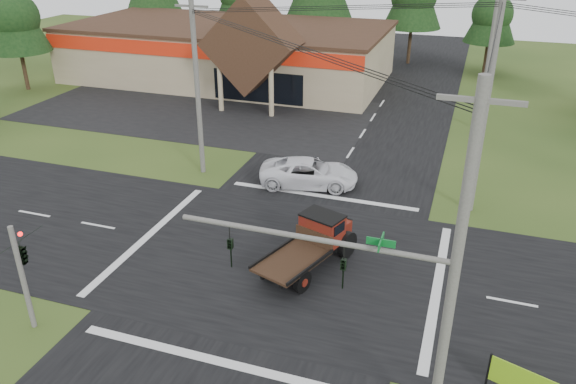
% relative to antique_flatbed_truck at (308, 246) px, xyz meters
% --- Properties ---
extents(ground, '(120.00, 120.00, 0.00)m').
position_rel_antique_flatbed_truck_xyz_m(ground, '(-1.31, 0.25, -1.15)').
color(ground, '#2C4418').
rests_on(ground, ground).
extents(road_ns, '(12.00, 120.00, 0.02)m').
position_rel_antique_flatbed_truck_xyz_m(road_ns, '(-1.31, 0.25, -1.14)').
color(road_ns, black).
rests_on(road_ns, ground).
extents(road_ew, '(120.00, 12.00, 0.02)m').
position_rel_antique_flatbed_truck_xyz_m(road_ew, '(-1.31, 0.25, -1.13)').
color(road_ew, black).
rests_on(road_ew, ground).
extents(parking_apron, '(28.00, 14.00, 0.02)m').
position_rel_antique_flatbed_truck_xyz_m(parking_apron, '(-15.31, 19.25, -1.13)').
color(parking_apron, black).
rests_on(parking_apron, ground).
extents(cvs_building, '(30.40, 18.20, 9.19)m').
position_rel_antique_flatbed_truck_xyz_m(cvs_building, '(-17.02, 29.82, 1.63)').
color(cvs_building, tan).
rests_on(cvs_building, ground).
extents(traffic_signal_mast, '(8.12, 0.24, 7.00)m').
position_rel_antique_flatbed_truck_xyz_m(traffic_signal_mast, '(4.51, -7.25, 3.28)').
color(traffic_signal_mast, '#595651').
rests_on(traffic_signal_mast, ground).
extents(traffic_signal_corner, '(0.53, 2.48, 4.40)m').
position_rel_antique_flatbed_truck_xyz_m(traffic_signal_corner, '(-8.81, -7.07, 2.38)').
color(traffic_signal_corner, '#595651').
rests_on(traffic_signal_corner, ground).
extents(utility_pole_nr, '(2.00, 0.30, 11.00)m').
position_rel_antique_flatbed_truck_xyz_m(utility_pole_nr, '(6.19, -7.25, 4.49)').
color(utility_pole_nr, '#595651').
rests_on(utility_pole_nr, ground).
extents(utility_pole_nw, '(2.00, 0.30, 10.50)m').
position_rel_antique_flatbed_truck_xyz_m(utility_pole_nw, '(-9.31, 8.25, 4.24)').
color(utility_pole_nw, '#595651').
rests_on(utility_pole_nw, ground).
extents(utility_pole_ne, '(2.00, 0.30, 11.50)m').
position_rel_antique_flatbed_truck_xyz_m(utility_pole_ne, '(6.69, 8.25, 4.74)').
color(utility_pole_ne, '#595651').
rests_on(utility_pole_ne, ground).
extents(utility_pole_n, '(2.00, 0.30, 11.20)m').
position_rel_antique_flatbed_truck_xyz_m(utility_pole_n, '(6.69, 22.25, 4.59)').
color(utility_pole_n, '#595651').
rests_on(utility_pole_n, ground).
extents(tree_row_e, '(5.04, 5.04, 9.09)m').
position_rel_antique_flatbed_truck_xyz_m(tree_row_e, '(6.69, 40.25, 4.89)').
color(tree_row_e, '#332316').
rests_on(tree_row_e, ground).
extents(tree_side_w, '(5.60, 5.60, 10.10)m').
position_rel_antique_flatbed_truck_xyz_m(tree_side_w, '(-33.31, 20.25, 5.56)').
color(tree_side_w, '#332316').
rests_on(tree_side_w, ground).
extents(antique_flatbed_truck, '(3.78, 5.87, 2.29)m').
position_rel_antique_flatbed_truck_xyz_m(antique_flatbed_truck, '(0.00, 0.00, 0.00)').
color(antique_flatbed_truck, '#5A1C0C').
rests_on(antique_flatbed_truck, ground).
extents(white_pickup, '(6.12, 3.74, 1.59)m').
position_rel_antique_flatbed_truck_xyz_m(white_pickup, '(-2.50, 8.49, -0.35)').
color(white_pickup, white).
rests_on(white_pickup, ground).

